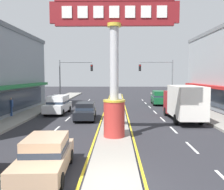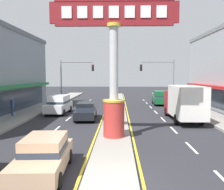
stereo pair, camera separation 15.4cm
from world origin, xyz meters
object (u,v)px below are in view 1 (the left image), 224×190
object	(u,v)px
sedan_near_left_lane	(46,155)
suv_far_left_oncoming	(159,98)
district_sign	(114,70)
traffic_light_left_side	(72,74)
suv_mid_left_lane	(58,104)
traffic_light_right_side	(160,74)
box_truck_near_right_lane	(183,102)
sedan_far_right_lane	(85,111)
pedestrian_far_side	(11,106)

from	to	relation	value
sedan_near_left_lane	suv_far_left_oncoming	xyz separation A→B (m)	(8.69, 24.00, 0.20)
district_sign	suv_far_left_oncoming	bearing A→B (deg)	71.88
traffic_light_left_side	suv_mid_left_lane	distance (m)	10.37
traffic_light_right_side	suv_mid_left_lane	world-z (taller)	traffic_light_right_side
traffic_light_left_side	box_truck_near_right_lane	size ratio (longest dim) A/B	0.90
district_sign	box_truck_near_right_lane	distance (m)	9.00
traffic_light_right_side	sedan_near_left_lane	world-z (taller)	traffic_light_right_side
box_truck_near_right_lane	sedan_far_right_lane	bearing A→B (deg)	176.22
traffic_light_right_side	pedestrian_far_side	bearing A→B (deg)	-142.68
sedan_near_left_lane	suv_far_left_oncoming	world-z (taller)	suv_far_left_oncoming
traffic_light_right_side	district_sign	bearing A→B (deg)	-107.68
sedan_far_right_lane	suv_mid_left_lane	bearing A→B (deg)	134.38
district_sign	sedan_far_right_lane	distance (m)	8.08
traffic_light_right_side	sedan_far_right_lane	distance (m)	16.14
traffic_light_left_side	sedan_far_right_lane	bearing A→B (deg)	-74.82
pedestrian_far_side	sedan_far_right_lane	bearing A→B (deg)	-5.57
sedan_far_right_lane	traffic_light_left_side	bearing A→B (deg)	105.18
district_sign	suv_mid_left_lane	xyz separation A→B (m)	(-5.99, 10.10, -3.36)
district_sign	pedestrian_far_side	bearing A→B (deg)	142.86
suv_far_left_oncoming	sedan_near_left_lane	bearing A→B (deg)	-109.90
traffic_light_right_side	box_truck_near_right_lane	xyz separation A→B (m)	(-0.28, -13.54, -2.55)
sedan_near_left_lane	district_sign	bearing A→B (deg)	64.64
suv_mid_left_lane	sedan_far_right_lane	bearing A→B (deg)	-45.62
traffic_light_right_side	box_truck_near_right_lane	size ratio (longest dim) A/B	0.90
district_sign	sedan_near_left_lane	size ratio (longest dim) A/B	1.93
district_sign	traffic_light_left_side	world-z (taller)	district_sign
district_sign	box_truck_near_right_lane	bearing A→B (deg)	45.79
traffic_light_left_side	sedan_far_right_lane	xyz separation A→B (m)	(3.58, -13.21, -3.46)
sedan_far_right_lane	box_truck_near_right_lane	bearing A→B (deg)	-3.78
district_sign	sedan_far_right_lane	world-z (taller)	district_sign
traffic_light_left_side	sedan_near_left_lane	bearing A→B (deg)	-82.05
district_sign	pedestrian_far_side	size ratio (longest dim) A/B	4.87
box_truck_near_right_lane	suv_far_left_oncoming	distance (m)	12.17
suv_mid_left_lane	suv_far_left_oncoming	distance (m)	14.52
district_sign	traffic_light_left_side	xyz separation A→B (m)	(-6.28, 19.94, -0.09)
traffic_light_left_side	sedan_far_right_lane	distance (m)	14.11
district_sign	sedan_near_left_lane	distance (m)	7.23
district_sign	traffic_light_left_side	size ratio (longest dim) A/B	1.37
box_truck_near_right_lane	sedan_near_left_lane	size ratio (longest dim) A/B	1.57
traffic_light_left_side	district_sign	bearing A→B (deg)	-72.52
traffic_light_right_side	suv_mid_left_lane	xyz separation A→B (m)	(-12.27, -9.60, -3.26)
suv_mid_left_lane	suv_far_left_oncoming	bearing A→B (deg)	34.41
box_truck_near_right_lane	suv_mid_left_lane	world-z (taller)	box_truck_near_right_lane
sedan_near_left_lane	suv_mid_left_lane	size ratio (longest dim) A/B	0.94
traffic_light_right_side	suv_far_left_oncoming	size ratio (longest dim) A/B	1.32
sedan_far_right_lane	sedan_near_left_lane	distance (m)	12.43
traffic_light_right_side	box_truck_near_right_lane	world-z (taller)	traffic_light_right_side
suv_far_left_oncoming	traffic_light_left_side	bearing A→B (deg)	172.42
sedan_far_right_lane	district_sign	bearing A→B (deg)	-68.18
traffic_light_left_side	sedan_far_right_lane	world-z (taller)	traffic_light_left_side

